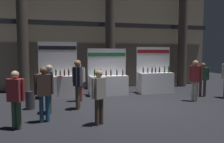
# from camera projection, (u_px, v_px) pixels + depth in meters

# --- Properties ---
(ground_plane) EXTENTS (26.40, 26.40, 0.00)m
(ground_plane) POSITION_uv_depth(u_px,v_px,m) (135.00, 105.00, 8.42)
(ground_plane) COLOR black
(hall_colonnade) EXTENTS (13.20, 1.20, 6.78)m
(hall_colonnade) POSITION_uv_depth(u_px,v_px,m) (108.00, 32.00, 12.70)
(hall_colonnade) COLOR gray
(hall_colonnade) RESTS_ON ground_plane
(exhibitor_booth_0) EXTENTS (1.78, 0.73, 2.59)m
(exhibitor_booth_0) POSITION_uv_depth(u_px,v_px,m) (58.00, 84.00, 9.96)
(exhibitor_booth_0) COLOR white
(exhibitor_booth_0) RESTS_ON ground_plane
(exhibitor_booth_1) EXTENTS (1.95, 0.66, 2.29)m
(exhibitor_booth_1) POSITION_uv_depth(u_px,v_px,m) (108.00, 83.00, 10.50)
(exhibitor_booth_1) COLOR white
(exhibitor_booth_1) RESTS_ON ground_plane
(exhibitor_booth_2) EXTENTS (1.88, 0.66, 2.38)m
(exhibitor_booth_2) POSITION_uv_depth(u_px,v_px,m) (155.00, 81.00, 11.14)
(exhibitor_booth_2) COLOR white
(exhibitor_booth_2) RESTS_ON ground_plane
(trash_bin) EXTENTS (0.33, 0.33, 0.67)m
(trash_bin) POSITION_uv_depth(u_px,v_px,m) (30.00, 100.00, 7.83)
(trash_bin) COLOR #38383D
(trash_bin) RESTS_ON ground_plane
(visitor_0) EXTENTS (0.24, 0.53, 1.66)m
(visitor_0) POSITION_uv_depth(u_px,v_px,m) (49.00, 85.00, 7.23)
(visitor_0) COLOR #33563D
(visitor_0) RESTS_ON ground_plane
(visitor_1) EXTENTS (0.44, 0.40, 1.75)m
(visitor_1) POSITION_uv_depth(u_px,v_px,m) (195.00, 77.00, 9.11)
(visitor_1) COLOR #ADA393
(visitor_1) RESTS_ON ground_plane
(visitor_3) EXTENTS (0.55, 0.27, 1.66)m
(visitor_3) POSITION_uv_depth(u_px,v_px,m) (44.00, 89.00, 6.29)
(visitor_3) COLOR navy
(visitor_3) RESTS_ON ground_plane
(visitor_4) EXTENTS (0.46, 0.36, 1.58)m
(visitor_4) POSITION_uv_depth(u_px,v_px,m) (99.00, 93.00, 6.06)
(visitor_4) COLOR #47382D
(visitor_4) RESTS_ON ground_plane
(visitor_5) EXTENTS (0.55, 0.24, 1.67)m
(visitor_5) POSITION_uv_depth(u_px,v_px,m) (79.00, 78.00, 9.04)
(visitor_5) COLOR maroon
(visitor_5) RESTS_ON ground_plane
(visitor_6) EXTENTS (0.46, 0.44, 1.60)m
(visitor_6) POSITION_uv_depth(u_px,v_px,m) (203.00, 76.00, 10.18)
(visitor_6) COLOR #47382D
(visitor_6) RESTS_ON ground_plane
(visitor_8) EXTENTS (0.37, 0.47, 1.81)m
(visitor_8) POSITION_uv_depth(u_px,v_px,m) (78.00, 80.00, 7.76)
(visitor_8) COLOR #47382D
(visitor_8) RESTS_ON ground_plane
(visitor_9) EXTENTS (0.49, 0.41, 1.58)m
(visitor_9) POSITION_uv_depth(u_px,v_px,m) (16.00, 95.00, 5.70)
(visitor_9) COLOR #33563D
(visitor_9) RESTS_ON ground_plane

